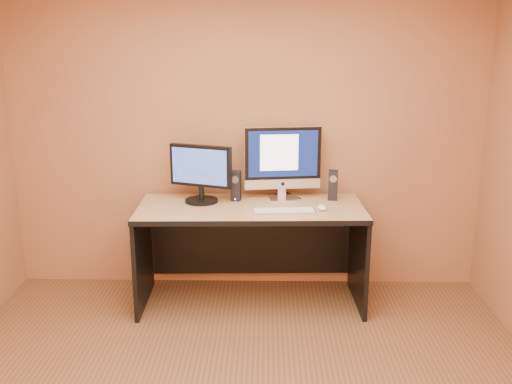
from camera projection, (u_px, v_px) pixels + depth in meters
The scene contains 10 objects.
walls at pixel (232, 204), 2.87m from camera, with size 4.00×4.00×2.60m, color #99653E, non-canonical shape.
desk at pixel (251, 255), 4.61m from camera, with size 1.78×0.78×0.83m, color tan, non-canonical shape.
imac at pixel (283, 163), 4.64m from camera, with size 0.64×0.23×0.61m, color silver, non-canonical shape.
second_monitor at pixel (201, 174), 4.57m from camera, with size 0.54×0.27×0.47m, color black, non-canonical shape.
speaker_left at pixel (236, 186), 4.65m from camera, with size 0.08×0.08×0.25m, color black, non-canonical shape.
speaker_right at pixel (333, 185), 4.67m from camera, with size 0.08×0.08×0.25m, color black, non-canonical shape.
keyboard at pixel (284, 211), 4.36m from camera, with size 0.48×0.13×0.02m, color silver.
mouse at pixel (322, 207), 4.41m from camera, with size 0.06×0.11×0.04m, color white.
cable_a at pixel (293, 195), 4.81m from camera, with size 0.01×0.01×0.25m, color black.
cable_b at pixel (277, 194), 4.85m from camera, with size 0.01×0.01×0.20m, color black.
Camera 1 is at (0.17, -2.75, 2.10)m, focal length 40.00 mm.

